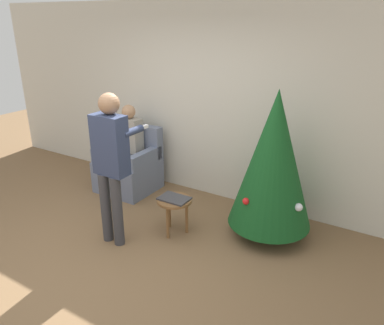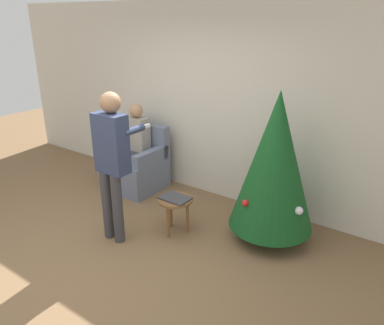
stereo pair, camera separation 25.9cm
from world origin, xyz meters
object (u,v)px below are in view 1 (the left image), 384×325
at_px(armchair, 130,168).
at_px(christmas_tree, 273,160).
at_px(person_standing, 111,157).
at_px(side_stool, 174,204).
at_px(person_seated, 127,144).

bearing_deg(armchair, christmas_tree, -3.65).
xyz_separation_m(person_standing, side_stool, (0.50, 0.48, -0.66)).
bearing_deg(christmas_tree, armchair, 176.35).
height_order(armchair, person_seated, person_seated).
height_order(person_seated, side_stool, person_seated).
relative_size(person_seated, side_stool, 2.86).
relative_size(christmas_tree, person_seated, 1.37).
distance_m(armchair, person_standing, 1.59).
xyz_separation_m(armchair, person_standing, (0.80, -1.18, 0.71)).
bearing_deg(armchair, person_seated, -90.00).
xyz_separation_m(person_seated, side_stool, (1.30, -0.68, -0.33)).
height_order(christmas_tree, person_standing, christmas_tree).
distance_m(christmas_tree, side_stool, 1.27).
height_order(christmas_tree, side_stool, christmas_tree).
bearing_deg(person_standing, armchair, 123.92).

